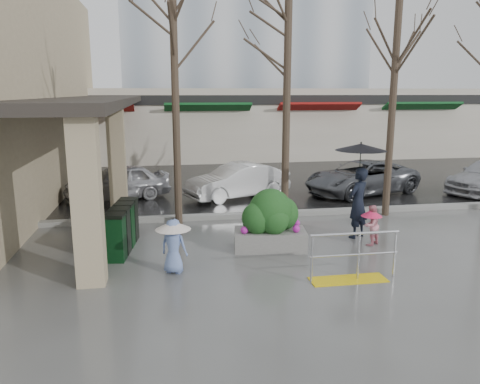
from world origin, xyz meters
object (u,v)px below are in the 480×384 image
object	(u,v)px
tree_midwest	(288,41)
car_c	(361,177)
tree_mideast	(396,56)
handrail	(352,263)
news_boxes	(123,228)
woman	(359,184)
car_a	(117,182)
child_pink	(371,223)
tree_west	(174,44)
car_b	(238,181)
planter	(270,220)
child_blue	(173,240)

from	to	relation	value
tree_midwest	car_c	distance (m)	6.74
tree_mideast	car_c	distance (m)	5.27
handrail	news_boxes	bearing A→B (deg)	150.27
woman	car_a	xyz separation A→B (m)	(-6.70, 5.70, -0.84)
woman	child_pink	world-z (taller)	woman
woman	tree_west	bearing A→B (deg)	-59.66
child_pink	car_c	world-z (taller)	car_c
tree_west	car_b	size ratio (longest dim) A/B	1.78
planter	car_b	bearing A→B (deg)	88.85
handrail	child_pink	bearing A→B (deg)	56.55
child_pink	car_a	distance (m)	9.30
tree_west	car_c	world-z (taller)	tree_west
planter	car_b	xyz separation A→B (m)	(0.12, 5.76, -0.10)
child_blue	child_pink	bearing A→B (deg)	-142.05
tree_west	tree_midwest	xyz separation A→B (m)	(3.20, 0.00, 0.15)
car_a	car_b	xyz separation A→B (m)	(4.32, -0.48, 0.00)
handrail	tree_midwest	distance (m)	6.83
handrail	tree_midwest	world-z (taller)	tree_midwest
tree_mideast	planter	xyz separation A→B (m)	(-4.35, -2.60, -4.13)
car_c	woman	bearing A→B (deg)	-44.07
tree_midwest	car_a	xyz separation A→B (m)	(-5.25, 3.65, -4.60)
planter	tree_midwest	bearing A→B (deg)	68.03
child_blue	car_b	bearing A→B (deg)	-84.00
handrail	car_b	bearing A→B (deg)	97.81
handrail	tree_west	distance (m)	7.52
tree_west	woman	world-z (taller)	tree_west
tree_west	tree_mideast	size ratio (longest dim) A/B	1.05
planter	news_boxes	bearing A→B (deg)	171.50
child_blue	news_boxes	bearing A→B (deg)	-29.28
news_boxes	car_b	size ratio (longest dim) A/B	0.53
car_a	tree_mideast	bearing A→B (deg)	51.01
tree_mideast	car_a	xyz separation A→B (m)	(-8.55, 3.65, -4.23)
child_pink	car_a	size ratio (longest dim) A/B	0.28
child_blue	planter	world-z (taller)	planter
news_boxes	child_blue	bearing A→B (deg)	-47.55
handrail	tree_mideast	bearing A→B (deg)	56.81
child_pink	car_a	xyz separation A→B (m)	(-6.79, 6.36, 0.05)
woman	car_b	distance (m)	5.80
handrail	tree_west	xyz separation A→B (m)	(-3.36, 4.80, 4.71)
car_c	car_a	bearing A→B (deg)	-112.74
child_pink	news_boxes	distance (m)	6.21
child_pink	car_b	xyz separation A→B (m)	(-2.47, 5.88, 0.05)
handrail	child_blue	size ratio (longest dim) A/B	1.59
tree_midwest	child_pink	xyz separation A→B (m)	(1.54, -2.71, -4.65)
car_b	tree_midwest	bearing A→B (deg)	-5.05
woman	car_c	xyz separation A→B (m)	(2.38, 5.15, -0.84)
handrail	child_pink	size ratio (longest dim) A/B	1.84
child_pink	car_b	distance (m)	6.38
child_pink	child_blue	world-z (taller)	child_blue
tree_midwest	child_blue	world-z (taller)	tree_midwest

